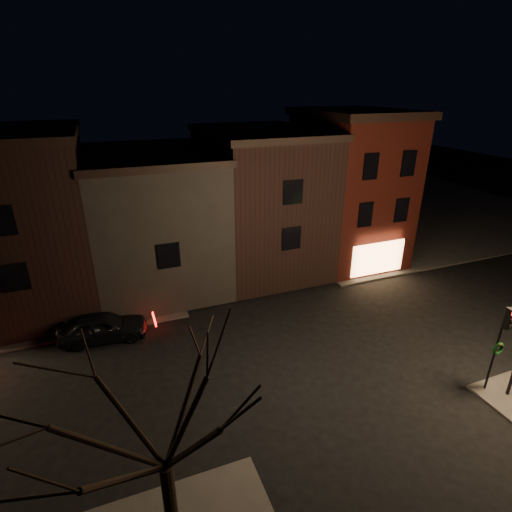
# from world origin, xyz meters

# --- Properties ---
(ground) EXTENTS (120.00, 120.00, 0.00)m
(ground) POSITION_xyz_m (0.00, 0.00, 0.00)
(ground) COLOR black
(ground) RESTS_ON ground
(sidewalk_far_right) EXTENTS (30.00, 30.00, 0.12)m
(sidewalk_far_right) POSITION_xyz_m (20.00, 20.00, 0.06)
(sidewalk_far_right) COLOR #2D2B28
(sidewalk_far_right) RESTS_ON ground
(corner_building) EXTENTS (6.50, 8.50, 10.50)m
(corner_building) POSITION_xyz_m (8.00, 9.47, 5.40)
(corner_building) COLOR #48120C
(corner_building) RESTS_ON ground
(row_building_a) EXTENTS (7.30, 10.30, 9.40)m
(row_building_a) POSITION_xyz_m (1.50, 10.50, 4.83)
(row_building_a) COLOR black
(row_building_a) RESTS_ON ground
(row_building_b) EXTENTS (7.80, 10.30, 8.40)m
(row_building_b) POSITION_xyz_m (-5.75, 10.50, 4.33)
(row_building_b) COLOR black
(row_building_b) RESTS_ON ground
(row_building_c) EXTENTS (7.30, 10.30, 9.90)m
(row_building_c) POSITION_xyz_m (-13.00, 10.50, 5.08)
(row_building_c) COLOR black
(row_building_c) RESTS_ON ground
(traffic_signal) EXTENTS (0.58, 0.38, 4.05)m
(traffic_signal) POSITION_xyz_m (5.60, -5.51, 2.81)
(traffic_signal) COLOR black
(traffic_signal) RESTS_ON sidewalk_near_right
(bare_tree_left) EXTENTS (5.60, 5.60, 7.50)m
(bare_tree_left) POSITION_xyz_m (-8.00, -7.00, 5.43)
(bare_tree_left) COLOR black
(bare_tree_left) RESTS_ON sidewalk_near_left
(parked_car_a) EXTENTS (4.46, 2.15, 1.47)m
(parked_car_a) POSITION_xyz_m (-9.52, 4.50, 0.73)
(parked_car_a) COLOR black
(parked_car_a) RESTS_ON ground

